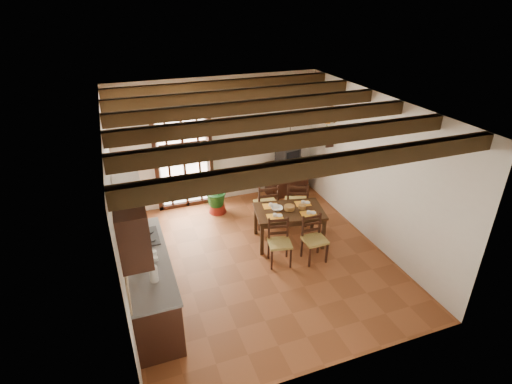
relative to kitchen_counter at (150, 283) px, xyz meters
name	(u,v)px	position (x,y,z in m)	size (l,w,h in m)	color
ground_plane	(258,259)	(1.96, 0.60, -0.47)	(5.00, 5.00, 0.00)	brown
room_shell	(259,167)	(1.96, 0.60, 1.34)	(4.52, 5.02, 2.81)	silver
ceiling_beams	(259,114)	(1.96, 0.60, 2.22)	(4.50, 4.34, 0.20)	black
french_door	(183,157)	(1.16, 3.05, 0.70)	(1.26, 0.11, 2.32)	white
kitchen_counter	(150,283)	(0.00, 0.00, 0.00)	(0.64, 2.25, 1.38)	black
upper_cabinet	(132,230)	(-0.12, -0.70, 1.38)	(0.35, 0.80, 0.70)	black
range_hood	(128,193)	(-0.09, 0.55, 1.26)	(0.38, 0.60, 0.54)	white
counter_items	(145,253)	(0.00, 0.09, 0.49)	(0.50, 1.43, 0.25)	black
dining_table	(289,214)	(2.70, 0.94, 0.13)	(1.40, 1.04, 0.69)	black
chair_near_left	(279,250)	(2.26, 0.37, -0.21)	(0.46, 0.44, 0.84)	#A68F46
chair_near_right	(314,247)	(2.88, 0.25, -0.21)	(0.39, 0.38, 0.85)	#A68F46
chair_far_left	(266,212)	(2.51, 1.64, -0.17)	(0.49, 0.47, 0.97)	#A68F46
chair_far_right	(296,210)	(3.13, 1.52, -0.17)	(0.57, 0.55, 0.97)	#A68F46
table_setting	(289,211)	(2.70, 0.94, 0.18)	(0.92, 0.61, 0.09)	orange
table_bowl	(277,209)	(2.48, 1.03, 0.24)	(0.22, 0.22, 0.05)	white
sideboard	(287,178)	(3.50, 2.83, -0.07)	(0.94, 0.42, 0.80)	black
crt_tv	(288,155)	(3.50, 2.82, 0.52)	(0.52, 0.49, 0.38)	black
fuse_box	(282,119)	(3.46, 3.08, 1.28)	(0.25, 0.03, 0.32)	white
plant_pot	(217,207)	(1.71, 2.51, -0.36)	(0.39, 0.39, 0.24)	maroon
potted_plant	(217,189)	(1.71, 2.51, 0.10)	(1.68, 1.44, 1.87)	#144C19
wall_shelf	(326,138)	(4.10, 2.20, 1.04)	(0.20, 0.42, 0.20)	black
shelf_vase	(326,132)	(4.10, 2.20, 1.18)	(0.15, 0.15, 0.15)	#B2BFB2
shelf_flowers	(327,123)	(4.10, 2.20, 1.38)	(0.14, 0.14, 0.36)	orange
framed_picture	(331,113)	(4.18, 2.20, 1.58)	(0.03, 0.32, 0.32)	brown
pendant_lamp	(290,137)	(2.70, 1.04, 1.60)	(0.36, 0.36, 0.84)	black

